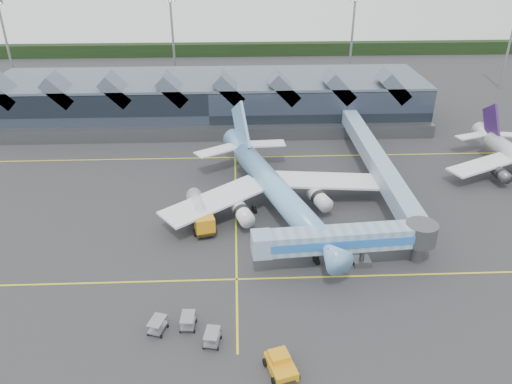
{
  "coord_description": "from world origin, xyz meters",
  "views": [
    {
      "loc": [
        0.31,
        -56.2,
        37.71
      ],
      "look_at": [
        2.89,
        4.94,
        5.0
      ],
      "focal_mm": 35.0,
      "sensor_mm": 36.0,
      "label": 1
    }
  ],
  "objects_px": {
    "main_airliner": "(273,186)",
    "fuel_truck": "(199,210)",
    "pushback_tug": "(281,365)",
    "jet_bridge": "(356,239)"
  },
  "relations": [
    {
      "from": "main_airliner",
      "to": "fuel_truck",
      "type": "distance_m",
      "value": 11.46
    },
    {
      "from": "main_airliner",
      "to": "fuel_truck",
      "type": "height_order",
      "value": "main_airliner"
    },
    {
      "from": "main_airliner",
      "to": "pushback_tug",
      "type": "distance_m",
      "value": 31.45
    },
    {
      "from": "jet_bridge",
      "to": "pushback_tug",
      "type": "relative_size",
      "value": 5.13
    },
    {
      "from": "jet_bridge",
      "to": "fuel_truck",
      "type": "height_order",
      "value": "jet_bridge"
    },
    {
      "from": "jet_bridge",
      "to": "pushback_tug",
      "type": "xyz_separation_m",
      "value": [
        -10.65,
        -16.62,
        -3.06
      ]
    },
    {
      "from": "main_airliner",
      "to": "fuel_truck",
      "type": "bearing_deg",
      "value": 179.94
    },
    {
      "from": "jet_bridge",
      "to": "pushback_tug",
      "type": "distance_m",
      "value": 19.97
    },
    {
      "from": "main_airliner",
      "to": "pushback_tug",
      "type": "height_order",
      "value": "main_airliner"
    },
    {
      "from": "main_airliner",
      "to": "fuel_truck",
      "type": "relative_size",
      "value": 3.79
    }
  ]
}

